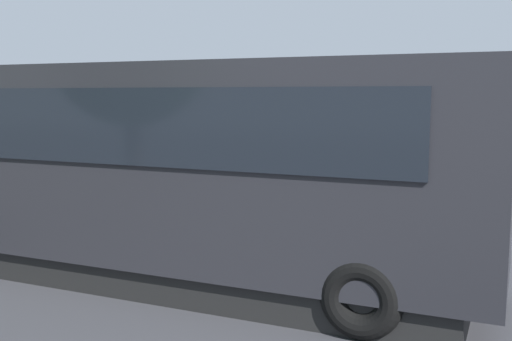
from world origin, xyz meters
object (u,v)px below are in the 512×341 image
spectator_far_left (276,184)px  parked_motorcycle_dark (327,225)px  spectator_left (234,186)px  parked_motorcycle_silver (214,218)px  stunt_motorcycle (260,177)px  tour_bus (152,172)px  spectator_right (151,179)px  spectator_centre (187,180)px

spectator_far_left → parked_motorcycle_dark: bearing=158.3°
parked_motorcycle_dark → spectator_left: bearing=-11.1°
parked_motorcycle_silver → stunt_motorcycle: 4.95m
tour_bus → spectator_left: 2.98m
spectator_left → spectator_right: (1.83, 0.23, 0.06)m
parked_motorcycle_silver → spectator_far_left: bearing=-142.3°
spectator_left → parked_motorcycle_dark: (-2.09, 0.41, -0.53)m
spectator_far_left → tour_bus: bearing=74.1°
parked_motorcycle_silver → stunt_motorcycle: (1.20, -4.80, 0.13)m
spectator_left → stunt_motorcycle: bearing=-72.7°
spectator_centre → parked_motorcycle_silver: size_ratio=0.89×
tour_bus → parked_motorcycle_dark: tour_bus is taller
parked_motorcycle_silver → stunt_motorcycle: stunt_motorcycle is taller
spectator_centre → parked_motorcycle_dark: spectator_centre is taller
tour_bus → spectator_far_left: size_ratio=5.65×
tour_bus → spectator_right: (1.88, -2.69, -0.57)m
spectator_centre → parked_motorcycle_silver: spectator_centre is taller
parked_motorcycle_silver → parked_motorcycle_dark: (-2.17, -0.28, 0.00)m
parked_motorcycle_dark → tour_bus: bearing=50.9°
parked_motorcycle_silver → spectator_centre: bearing=-33.9°
tour_bus → spectator_left: size_ratio=6.02×
spectator_far_left → parked_motorcycle_dark: size_ratio=0.89×
spectator_centre → parked_motorcycle_silver: 1.33m
spectator_right → stunt_motorcycle: size_ratio=0.87×
spectator_centre → stunt_motorcycle: (0.21, -4.14, -0.47)m
spectator_far_left → spectator_left: 0.90m
parked_motorcycle_silver → parked_motorcycle_dark: size_ratio=0.99×
spectator_left → stunt_motorcycle: size_ratio=0.83×
spectator_left → tour_bus: bearing=90.9°
tour_bus → spectator_left: bearing=-89.1°
spectator_left → spectator_right: bearing=7.1°
spectator_far_left → spectator_left: size_ratio=1.06×
spectator_centre → spectator_right: bearing=14.8°
spectator_far_left → parked_motorcycle_dark: (-1.19, 0.47, -0.62)m
spectator_far_left → spectator_left: bearing=4.2°
parked_motorcycle_dark → stunt_motorcycle: size_ratio=0.99×
tour_bus → spectator_far_left: (-0.85, -2.98, -0.55)m
parked_motorcycle_dark → stunt_motorcycle: (3.37, -4.52, 0.13)m
parked_motorcycle_dark → spectator_far_left: bearing=-21.7°
spectator_left → stunt_motorcycle: 4.32m
spectator_centre → parked_motorcycle_silver: bearing=146.1°
spectator_centre → spectator_right: 0.79m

